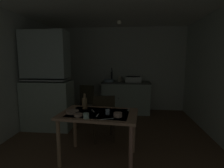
{
  "coord_description": "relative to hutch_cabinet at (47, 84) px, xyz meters",
  "views": [
    {
      "loc": [
        0.33,
        -3.28,
        1.52
      ],
      "look_at": [
        0.01,
        0.06,
        1.04
      ],
      "focal_mm": 28.0,
      "sensor_mm": 36.0,
      "label": 1
    }
  ],
  "objects": [
    {
      "name": "pendant_bulb",
      "position": [
        1.56,
        -0.28,
        1.2
      ],
      "size": [
        0.08,
        0.08,
        0.08
      ],
      "primitive_type": "sphere",
      "color": "#F9EFCC"
    },
    {
      "name": "serving_bowl_wide",
      "position": [
        1.61,
        -1.24,
        -0.22
      ],
      "size": [
        0.12,
        0.12,
        0.06
      ],
      "primitive_type": "cylinder",
      "color": "tan",
      "rests_on": "dining_table"
    },
    {
      "name": "ceiling_slab",
      "position": [
        1.42,
        -0.27,
        1.5
      ],
      "size": [
        4.0,
        3.96,
        0.1
      ],
      "primitive_type": "cube",
      "color": "white"
    },
    {
      "name": "counter_cabinet",
      "position": [
        1.68,
        1.34,
        -0.54
      ],
      "size": [
        1.34,
        0.64,
        0.89
      ],
      "color": "#ADBCAD",
      "rests_on": "ground"
    },
    {
      "name": "chair_far_side",
      "position": [
        1.3,
        -0.5,
        -0.51
      ],
      "size": [
        0.48,
        0.48,
        0.89
      ],
      "color": "#35271A",
      "rests_on": "ground"
    },
    {
      "name": "teaspoon_by_cup",
      "position": [
        1.32,
        -1.21,
        -0.25
      ],
      "size": [
        0.03,
        0.13,
        0.0
      ],
      "primitive_type": "cube",
      "rotation": [
        0.0,
        0.0,
        4.66
      ],
      "color": "beige",
      "rests_on": "dining_table"
    },
    {
      "name": "dining_table",
      "position": [
        1.31,
        -1.09,
        -0.35
      ],
      "size": [
        1.19,
        0.8,
        0.73
      ],
      "color": "tan",
      "rests_on": "ground"
    },
    {
      "name": "sink_basin",
      "position": [
        1.87,
        1.34,
        -0.02
      ],
      "size": [
        0.44,
        0.34,
        0.15
      ],
      "color": "white",
      "rests_on": "counter_cabinet"
    },
    {
      "name": "hand_pump",
      "position": [
        1.26,
        1.38,
        0.07
      ],
      "size": [
        0.05,
        0.27,
        0.39
      ],
      "color": "#232328",
      "rests_on": "counter_cabinet"
    },
    {
      "name": "teacup_mint",
      "position": [
        1.19,
        -1.34,
        -0.22
      ],
      "size": [
        0.08,
        0.08,
        0.07
      ],
      "primitive_type": "cylinder",
      "color": "#ADD1C1",
      "rests_on": "dining_table"
    },
    {
      "name": "sauce_dish",
      "position": [
        1.05,
        -1.26,
        -0.23
      ],
      "size": [
        0.13,
        0.13,
        0.03
      ],
      "primitive_type": "cylinder",
      "color": "tan",
      "rests_on": "dining_table"
    },
    {
      "name": "teaspoon_near_bowl",
      "position": [
        1.21,
        -1.0,
        -0.25
      ],
      "size": [
        0.07,
        0.12,
        0.0
      ],
      "primitive_type": "cube",
      "rotation": [
        0.0,
        0.0,
        1.99
      ],
      "color": "beige",
      "rests_on": "dining_table"
    },
    {
      "name": "wall_back",
      "position": [
        1.42,
        1.71,
        0.24
      ],
      "size": [
        4.0,
        0.1,
        2.44
      ],
      "primitive_type": "cube",
      "color": "beige",
      "rests_on": "ground"
    },
    {
      "name": "wall_right",
      "position": [
        3.42,
        -0.27,
        0.24
      ],
      "size": [
        0.1,
        3.96,
        2.44
      ],
      "primitive_type": "cube",
      "color": "silver",
      "rests_on": "ground"
    },
    {
      "name": "stoneware_crock",
      "position": [
        1.5,
        1.38,
        -0.02
      ],
      "size": [
        0.11,
        0.11,
        0.15
      ],
      "primitive_type": "cylinder",
      "color": "beige",
      "rests_on": "counter_cabinet"
    },
    {
      "name": "serving_spoon",
      "position": [
        1.75,
        -0.89,
        -0.25
      ],
      "size": [
        0.04,
        0.15,
        0.0
      ],
      "primitive_type": "cube",
      "rotation": [
        0.0,
        0.0,
        4.57
      ],
      "color": "beige",
      "rests_on": "dining_table"
    },
    {
      "name": "mug_tall",
      "position": [
        1.45,
        -1.14,
        -0.21
      ],
      "size": [
        0.07,
        0.07,
        0.07
      ],
      "primitive_type": "cylinder",
      "color": "#9EB2C6",
      "rests_on": "dining_table"
    },
    {
      "name": "table_knife",
      "position": [
        1.47,
        -1.35,
        -0.25
      ],
      "size": [
        0.19,
        0.09,
        0.0
      ],
      "primitive_type": "cube",
      "rotation": [
        0.0,
        0.0,
        0.39
      ],
      "color": "silver",
      "rests_on": "dining_table"
    },
    {
      "name": "soup_bowl_small",
      "position": [
        0.93,
        -1.13,
        -0.23
      ],
      "size": [
        0.19,
        0.19,
        0.04
      ],
      "primitive_type": "cylinder",
      "color": "tan",
      "rests_on": "dining_table"
    },
    {
      "name": "ground_plane",
      "position": [
        1.42,
        -0.27,
        -0.98
      ],
      "size": [
        4.9,
        4.9,
        0.0
      ],
      "primitive_type": "plane",
      "color": "brown"
    },
    {
      "name": "chair_by_counter",
      "position": [
        0.75,
        0.7,
        -0.51
      ],
      "size": [
        0.47,
        0.47,
        0.89
      ],
      "color": "#332A1A",
      "rests_on": "ground"
    },
    {
      "name": "hutch_cabinet",
      "position": [
        0.0,
        0.0,
        0.0
      ],
      "size": [
        1.02,
        0.51,
        2.1
      ],
      "color": "#ADBCAD",
      "rests_on": "ground"
    },
    {
      "name": "wall_left",
      "position": [
        -0.58,
        -0.27,
        0.24
      ],
      "size": [
        0.1,
        3.96,
        2.44
      ],
      "primitive_type": "cube",
      "color": "silver",
      "rests_on": "ground"
    },
    {
      "name": "mixing_bowl_counter",
      "position": [
        1.19,
        1.29,
        -0.06
      ],
      "size": [
        0.27,
        0.27,
        0.07
      ],
      "primitive_type": "cylinder",
      "color": "#9EB2C6",
      "rests_on": "counter_cabinet"
    },
    {
      "name": "glass_bottle",
      "position": [
        1.05,
        -0.89,
        -0.15
      ],
      "size": [
        0.08,
        0.08,
        0.25
      ],
      "color": "olive",
      "rests_on": "dining_table"
    }
  ]
}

